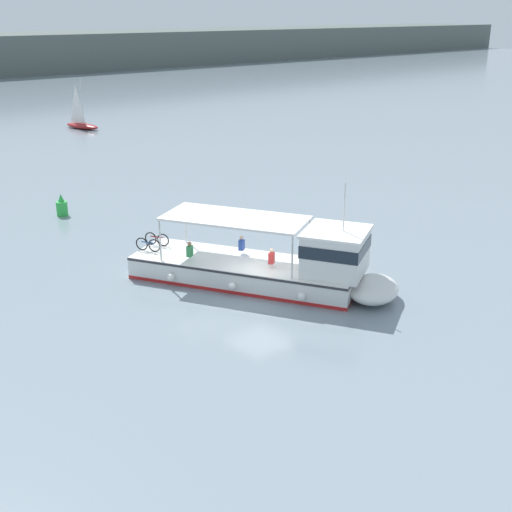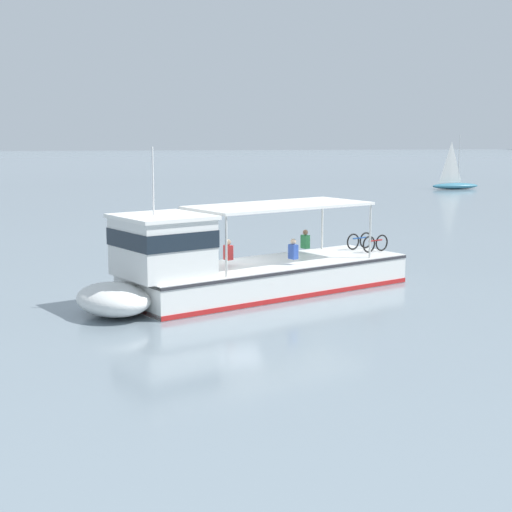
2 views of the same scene
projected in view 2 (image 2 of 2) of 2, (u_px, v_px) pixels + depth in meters
name	position (u px, v px, depth m)	size (l,w,h in m)	color
ground_plane	(226.00, 291.00, 28.59)	(400.00, 400.00, 0.00)	gray
ferry_main	(233.00, 270.00, 27.32)	(8.84, 12.62, 5.32)	white
sailboat_outer_anchorage	(455.00, 184.00, 78.03)	(1.70, 4.88, 5.40)	teal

